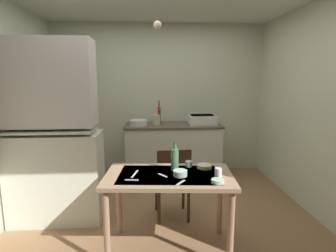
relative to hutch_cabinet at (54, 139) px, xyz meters
The scene contains 22 objects.
ground_plane 1.58m from the hutch_cabinet, ahead, with size 4.55×4.55×0.00m, color #936B48.
wall_back 2.13m from the hutch_cabinet, 53.72° to the left, with size 3.65×0.10×2.54m, color beige.
wall_right 3.09m from the hutch_cabinet, ahead, with size 0.10×3.51×2.54m, color beige.
hutch_cabinet is the anchor object (origin of this frame).
counter_cabinet 2.04m from the hutch_cabinet, 42.39° to the left, with size 1.56×0.64×0.89m.
sink_basin 2.35m from the hutch_cabinet, 34.43° to the left, with size 0.44×0.34×0.15m.
hand_pump 1.85m from the hutch_cabinet, 48.05° to the left, with size 0.05×0.27×0.39m.
mixing_bowl_counter 1.56m from the hutch_cabinet, 54.94° to the left, with size 0.27×0.27×0.09m, color white.
stoneware_crock 1.79m from the hutch_cabinet, 48.45° to the left, with size 0.13×0.13×0.16m, color beige.
dining_table 1.45m from the hutch_cabinet, 28.02° to the right, with size 1.24×0.77×0.76m.
chair_far_side 1.42m from the hutch_cabinet, ahead, with size 0.42×0.42×0.87m.
serving_bowl_wide 1.70m from the hutch_cabinet, 17.44° to the right, with size 0.15×0.15×0.04m, color beige.
soup_bowl_small 1.89m from the hutch_cabinet, 28.78° to the right, with size 0.11×0.11×0.03m, color #ADD1C1.
sauce_dish 1.53m from the hutch_cabinet, 27.73° to the right, with size 0.13×0.13×0.05m, color #ADD1C1.
teacup_mint 1.54m from the hutch_cabinet, 16.97° to the right, with size 0.07×0.07×0.06m, color #ADD1C1.
mug_dark 1.86m from the hutch_cabinet, 24.49° to the right, with size 0.06×0.06×0.09m, color white.
glass_bottle 1.43m from the hutch_cabinet, 22.62° to the right, with size 0.07×0.07×0.28m.
table_knife 1.15m from the hutch_cabinet, 34.35° to the right, with size 0.20×0.02×0.01m, color silver.
teaspoon_near_bowl 1.39m from the hutch_cabinet, 30.19° to the right, with size 0.12×0.02×0.01m, color beige.
teaspoon_by_cup 1.22m from the hutch_cabinet, 40.97° to the right, with size 0.12×0.02×0.01m, color beige.
serving_spoon 1.61m from the hutch_cabinet, 33.41° to the right, with size 0.14×0.02×0.01m, color beige.
pendant_bulb 1.69m from the hutch_cabinet, 11.19° to the right, with size 0.08×0.08×0.08m, color #F9EFCC.
Camera 1 is at (-0.18, -3.08, 1.66)m, focal length 29.75 mm.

